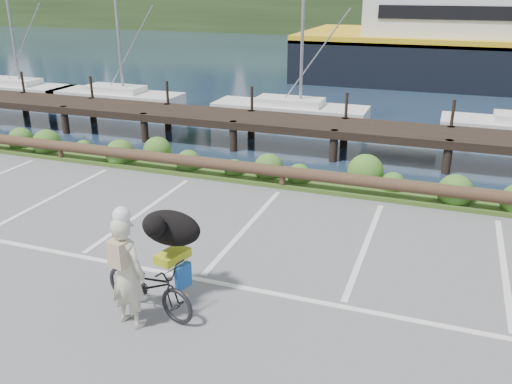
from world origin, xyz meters
TOP-DOWN VIEW (x-y plane):
  - ground at (0.00, 0.00)m, footprint 72.00×72.00m
  - harbor_backdrop at (0.40, 78.42)m, footprint 170.00×160.00m
  - vegetation_strip at (0.00, 5.30)m, footprint 34.00×1.60m
  - log_rail at (0.00, 4.60)m, footprint 32.00×0.30m
  - bicycle at (-0.32, -1.57)m, footprint 1.92×1.05m
  - cyclist at (-0.42, -1.98)m, footprint 0.75×0.59m
  - dog at (-0.18, -1.00)m, footprint 0.75×1.14m

SIDE VIEW (x-z plane):
  - harbor_backdrop at x=0.40m, z-range -15.00..15.00m
  - ground at x=0.00m, z-range 0.00..0.00m
  - log_rail at x=0.00m, z-range -0.30..0.30m
  - vegetation_strip at x=0.00m, z-range 0.00..0.10m
  - bicycle at x=-0.32m, z-range 0.00..0.96m
  - cyclist at x=-0.42m, z-range 0.00..1.83m
  - dog at x=-0.18m, z-range 0.96..1.56m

